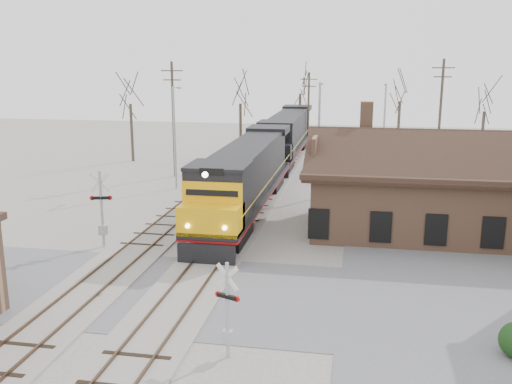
% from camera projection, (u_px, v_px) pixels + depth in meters
% --- Properties ---
extents(ground, '(140.00, 140.00, 0.00)m').
position_uv_depth(ground, '(186.00, 293.00, 26.31)').
color(ground, '#A5A095').
rests_on(ground, ground).
extents(road, '(60.00, 9.00, 0.03)m').
position_uv_depth(road, '(186.00, 293.00, 26.31)').
color(road, '#5B5B5F').
rests_on(road, ground).
extents(track_main, '(3.40, 90.00, 0.24)m').
position_uv_depth(track_main, '(248.00, 209.00, 40.67)').
color(track_main, '#A5A095').
rests_on(track_main, ground).
extents(track_siding, '(3.40, 90.00, 0.24)m').
position_uv_depth(track_siding, '(188.00, 206.00, 41.45)').
color(track_siding, '#A5A095').
rests_on(track_siding, ground).
extents(depot, '(15.20, 9.31, 7.90)m').
position_uv_depth(depot, '(429.00, 194.00, 35.18)').
color(depot, '#8D6349').
rests_on(depot, ground).
extents(locomotive_lead, '(3.32, 22.19, 4.93)m').
position_uv_depth(locomotive_lead, '(245.00, 177.00, 39.16)').
color(locomotive_lead, black).
rests_on(locomotive_lead, ground).
extents(locomotive_trailing, '(3.32, 22.19, 4.67)m').
position_uv_depth(locomotive_trailing, '(287.00, 135.00, 60.68)').
color(locomotive_trailing, black).
rests_on(locomotive_trailing, ground).
extents(crossbuck_near, '(0.99, 0.46, 3.62)m').
position_uv_depth(crossbuck_near, '(228.00, 313.00, 20.27)').
color(crossbuck_near, '#A5A8AD').
rests_on(crossbuck_near, ground).
extents(crossbuck_far, '(1.25, 0.38, 4.44)m').
position_uv_depth(crossbuck_far, '(102.00, 212.00, 32.32)').
color(crossbuck_far, '#A5A8AD').
rests_on(crossbuck_far, ground).
extents(streetlight_a, '(0.25, 2.04, 8.37)m').
position_uv_depth(streetlight_a, '(175.00, 132.00, 46.61)').
color(streetlight_a, '#A5A8AD').
rests_on(streetlight_a, ground).
extents(streetlight_b, '(0.25, 2.04, 8.84)m').
position_uv_depth(streetlight_b, '(319.00, 134.00, 43.19)').
color(streetlight_b, '#A5A8AD').
rests_on(streetlight_b, ground).
extents(streetlight_c, '(0.25, 2.04, 8.28)m').
position_uv_depth(streetlight_c, '(384.00, 122.00, 54.58)').
color(streetlight_c, '#A5A8AD').
rests_on(streetlight_c, ground).
extents(utility_pole_a, '(2.00, 0.24, 10.31)m').
position_uv_depth(utility_pole_a, '(173.00, 118.00, 51.15)').
color(utility_pole_a, '#382D23').
rests_on(utility_pole_a, ground).
extents(utility_pole_b, '(2.00, 0.24, 9.03)m').
position_uv_depth(utility_pole_b, '(308.00, 110.00, 66.53)').
color(utility_pole_b, '#382D23').
rests_on(utility_pole_b, ground).
extents(utility_pole_c, '(2.00, 0.24, 10.55)m').
position_uv_depth(utility_pole_c, '(440.00, 115.00, 51.98)').
color(utility_pole_c, '#382D23').
rests_on(utility_pole_c, ground).
extents(tree_a, '(3.99, 3.99, 9.78)m').
position_uv_depth(tree_a, '(130.00, 94.00, 58.64)').
color(tree_a, '#382D23').
rests_on(tree_a, ground).
extents(tree_b, '(3.78, 3.78, 9.25)m').
position_uv_depth(tree_b, '(240.00, 95.00, 63.31)').
color(tree_b, '#382D23').
rests_on(tree_b, ground).
extents(tree_c, '(4.14, 4.14, 10.14)m').
position_uv_depth(tree_c, '(300.00, 86.00, 72.17)').
color(tree_c, '#382D23').
rests_on(tree_c, ground).
extents(tree_d, '(3.86, 3.86, 9.47)m').
position_uv_depth(tree_d, '(400.00, 93.00, 64.74)').
color(tree_d, '#382D23').
rests_on(tree_d, ground).
extents(tree_e, '(3.44, 3.44, 8.42)m').
position_uv_depth(tree_e, '(485.00, 104.00, 59.48)').
color(tree_e, '#382D23').
rests_on(tree_e, ground).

